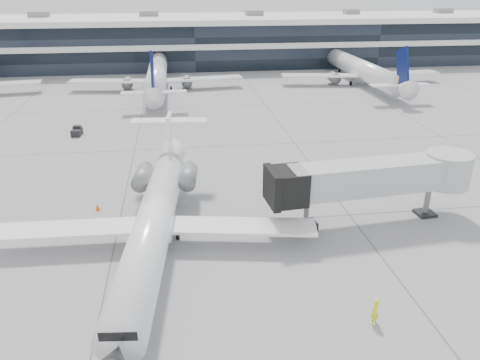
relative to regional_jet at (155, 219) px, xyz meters
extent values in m
plane|color=gray|center=(6.72, 3.14, -2.44)|extent=(220.00, 220.00, 0.00)
cube|color=black|center=(6.72, 85.14, 2.56)|extent=(170.00, 22.00, 10.00)
cylinder|color=white|center=(-0.09, -0.89, -0.08)|extent=(5.28, 24.78, 2.77)
cone|color=white|center=(1.34, 12.99, 0.23)|extent=(2.95, 3.54, 2.63)
cube|color=white|center=(-6.62, 0.81, -0.79)|extent=(11.37, 3.04, 0.23)
cube|color=white|center=(6.65, -0.55, -0.79)|extent=(11.58, 4.56, 0.23)
cylinder|color=slate|center=(-1.27, 7.69, 0.33)|extent=(1.89, 3.63, 1.54)
cylinder|color=slate|center=(2.81, 7.27, 0.33)|extent=(1.89, 3.63, 1.54)
cube|color=white|center=(1.27, 12.38, 2.39)|extent=(0.56, 2.68, 4.62)
cube|color=white|center=(1.32, 12.79, 4.03)|extent=(7.52, 2.39, 0.16)
cylinder|color=black|center=(-1.09, -10.59, -2.15)|extent=(0.24, 0.59, 0.57)
cylinder|color=black|center=(-1.41, 1.31, -2.11)|extent=(0.31, 0.68, 0.66)
cylinder|color=black|center=(1.65, 0.99, -2.11)|extent=(0.31, 0.68, 0.66)
cube|color=#ABADB0|center=(17.52, 1.75, 1.74)|extent=(13.80, 3.99, 2.53)
cube|color=black|center=(10.55, 1.09, 1.65)|extent=(2.81, 3.33, 2.72)
cylinder|color=slate|center=(12.20, 1.25, -1.08)|extent=(0.43, 0.43, 2.72)
cube|color=black|center=(12.20, 1.25, -2.10)|extent=(1.87, 1.52, 0.68)
cylinder|color=slate|center=(23.32, 2.30, -0.98)|extent=(0.49, 0.49, 2.91)
cylinder|color=#ABADB0|center=(24.77, 2.44, 1.74)|extent=(3.89, 3.89, 2.91)
imported|color=#F1FD1A|center=(13.20, -10.63, -1.54)|extent=(0.78, 0.72, 1.78)
cone|color=#E7570C|center=(-5.43, 7.14, -2.13)|extent=(0.39, 0.39, 0.61)
cube|color=#E7570C|center=(-5.43, 7.14, -2.42)|extent=(0.44, 0.44, 0.03)
cube|color=black|center=(-11.27, 30.17, -1.95)|extent=(1.32, 2.03, 0.79)
cube|color=black|center=(-11.23, 30.61, -1.43)|extent=(1.03, 0.88, 0.44)
cylinder|color=black|center=(-11.68, 30.91, -2.24)|extent=(0.19, 0.40, 0.38)
cylinder|color=black|center=(-10.72, 30.82, -2.24)|extent=(0.19, 0.40, 0.38)
cylinder|color=black|center=(-11.81, 29.52, -2.24)|extent=(0.19, 0.40, 0.38)
cylinder|color=black|center=(-10.86, 29.43, -2.24)|extent=(0.19, 0.40, 0.38)
camera|label=1|loc=(2.15, -31.87, 16.65)|focal=35.00mm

